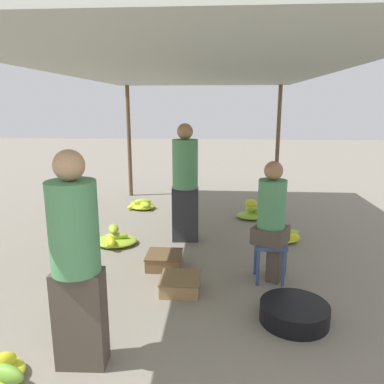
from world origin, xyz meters
name	(u,v)px	position (x,y,z in m)	size (l,w,h in m)	color
canopy_post_back_left	(129,142)	(-1.54, 6.25, 1.15)	(0.08, 0.08, 2.31)	brown
canopy_post_back_right	(278,143)	(1.54, 6.25, 1.15)	(0.08, 0.08, 2.31)	brown
canopy_tarp	(192,71)	(0.00, 3.28, 2.33)	(3.49, 6.35, 0.04)	#9EA399
vendor_foreground	(76,260)	(-0.66, 0.88, 0.85)	(0.37, 0.36, 1.63)	#4C4238
stool	(270,250)	(0.92, 2.39, 0.36)	(0.34, 0.34, 0.45)	#384C84
vendor_seated	(273,220)	(0.94, 2.40, 0.71)	(0.46, 0.46, 1.35)	#4C4238
basin_black	(294,313)	(1.05, 1.58, 0.09)	(0.62, 0.62, 0.17)	black
banana_pile_left_1	(74,285)	(-1.14, 1.94, 0.09)	(0.46, 0.61, 0.29)	#84B934
banana_pile_left_2	(114,239)	(-1.10, 3.33, 0.08)	(0.59, 0.62, 0.26)	#76B437
banana_pile_left_3	(142,205)	(-1.09, 5.19, 0.07)	(0.53, 0.44, 0.20)	#C6D329
banana_pile_right_0	(280,235)	(1.24, 3.68, 0.08)	(0.64, 0.51, 0.26)	#A7C72E
banana_pile_right_1	(252,212)	(0.94, 4.75, 0.11)	(0.58, 0.44, 0.34)	#8ABB33
crate_near	(180,284)	(-0.04, 2.06, 0.08)	(0.41, 0.41, 0.16)	#9E7A4C
crate_mid	(164,260)	(-0.30, 2.65, 0.09)	(0.42, 0.42, 0.17)	brown
shopper_walking_mid	(185,182)	(-0.12, 3.59, 0.87)	(0.38, 0.37, 1.68)	#2D2D33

